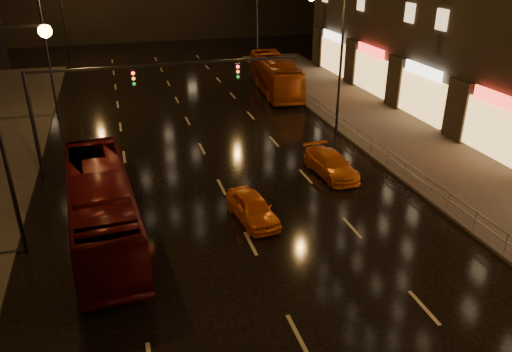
{
  "coord_description": "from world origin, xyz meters",
  "views": [
    {
      "loc": [
        -5.05,
        -8.41,
        12.15
      ],
      "look_at": [
        0.74,
        11.68,
        2.5
      ],
      "focal_mm": 35.0,
      "sensor_mm": 36.0,
      "label": 1
    }
  ],
  "objects_px": {
    "bus_red": "(101,206)",
    "taxi_far": "(331,164)",
    "taxi_near": "(253,208)",
    "bus_curb": "(275,75)"
  },
  "relations": [
    {
      "from": "bus_red",
      "to": "taxi_far",
      "type": "xyz_separation_m",
      "value": [
        12.74,
        3.46,
        -0.93
      ]
    },
    {
      "from": "bus_red",
      "to": "taxi_near",
      "type": "relative_size",
      "value": 2.89
    },
    {
      "from": "bus_red",
      "to": "bus_curb",
      "type": "distance_m",
      "value": 26.47
    },
    {
      "from": "bus_red",
      "to": "taxi_far",
      "type": "bearing_deg",
      "value": 11.09
    },
    {
      "from": "bus_red",
      "to": "taxi_near",
      "type": "distance_m",
      "value": 6.98
    },
    {
      "from": "bus_red",
      "to": "bus_curb",
      "type": "height_order",
      "value": "bus_red"
    },
    {
      "from": "bus_curb",
      "to": "bus_red",
      "type": "bearing_deg",
      "value": -119.65
    },
    {
      "from": "bus_red",
      "to": "taxi_near",
      "type": "xyz_separation_m",
      "value": [
        6.91,
        -0.43,
        -0.91
      ]
    },
    {
      "from": "taxi_near",
      "to": "taxi_far",
      "type": "xyz_separation_m",
      "value": [
        5.83,
        3.89,
        -0.01
      ]
    },
    {
      "from": "bus_red",
      "to": "bus_curb",
      "type": "bearing_deg",
      "value": 50.71
    }
  ]
}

